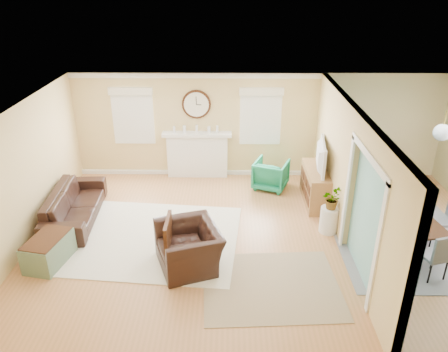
{
  "coord_description": "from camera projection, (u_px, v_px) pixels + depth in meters",
  "views": [
    {
      "loc": [
        -0.7,
        -7.24,
        4.73
      ],
      "look_at": [
        -0.8,
        0.3,
        1.2
      ],
      "focal_mm": 35.0,
      "sensor_mm": 36.0,
      "label": 1
    }
  ],
  "objects": [
    {
      "name": "wall_left",
      "position": [
        24.0,
        177.0,
        8.06
      ],
      "size": [
        0.02,
        6.0,
        2.6
      ],
      "primitive_type": "cube",
      "color": "#D5BB6F",
      "rests_on": "ground"
    },
    {
      "name": "wall_back",
      "position": [
        258.0,
        126.0,
        10.72
      ],
      "size": [
        9.0,
        0.02,
        2.6
      ],
      "primitive_type": "cube",
      "color": "#D5BB6F",
      "rests_on": "ground"
    },
    {
      "name": "eames_chair",
      "position": [
        189.0,
        247.0,
        7.62
      ],
      "size": [
        1.35,
        1.43,
        0.75
      ],
      "primitive_type": "imported",
      "rotation": [
        0.0,
        0.0,
        -1.22
      ],
      "color": "black",
      "rests_on": "floor"
    },
    {
      "name": "partition",
      "position": [
        347.0,
        170.0,
        8.22
      ],
      "size": [
        0.17,
        6.0,
        2.6
      ],
      "color": "#D5BB6F",
      "rests_on": "ground"
    },
    {
      "name": "tv",
      "position": [
        317.0,
        156.0,
        9.43
      ],
      "size": [
        0.3,
        1.14,
        0.65
      ],
      "primitive_type": "imported",
      "rotation": [
        0.0,
        0.0,
        1.43
      ],
      "color": "black",
      "rests_on": "credenza"
    },
    {
      "name": "wall_front",
      "position": [
        286.0,
        284.0,
        5.29
      ],
      "size": [
        9.0,
        0.02,
        2.6
      ],
      "primitive_type": "cube",
      "color": "#D5BB6F",
      "rests_on": "ground"
    },
    {
      "name": "garden_stool",
      "position": [
        329.0,
        220.0,
        8.66
      ],
      "size": [
        0.36,
        0.36,
        0.54
      ],
      "primitive_type": "cylinder",
      "color": "white",
      "rests_on": "floor"
    },
    {
      "name": "dining_chair_w",
      "position": [
        378.0,
        217.0,
        8.14
      ],
      "size": [
        0.54,
        0.54,
        1.0
      ],
      "color": "white",
      "rests_on": "floor"
    },
    {
      "name": "dining_table",
      "position": [
        404.0,
        228.0,
        8.35
      ],
      "size": [
        1.17,
        1.79,
        0.59
      ],
      "primitive_type": "imported",
      "rotation": [
        0.0,
        0.0,
        1.72
      ],
      "color": "#412112",
      "rests_on": "floor"
    },
    {
      "name": "rug_grey",
      "position": [
        401.0,
        240.0,
        8.47
      ],
      "size": [
        2.56,
        3.2,
        0.01
      ],
      "primitive_type": "cube",
      "color": "gray",
      "rests_on": "floor"
    },
    {
      "name": "green_chair",
      "position": [
        271.0,
        174.0,
        10.42
      ],
      "size": [
        0.97,
        0.98,
        0.7
      ],
      "primitive_type": "imported",
      "rotation": [
        0.0,
        0.0,
        2.77
      ],
      "color": "#0B7453",
      "rests_on": "floor"
    },
    {
      "name": "floor",
      "position": [
        265.0,
        238.0,
        8.56
      ],
      "size": [
        9.0,
        9.0,
        0.0
      ],
      "primitive_type": "plane",
      "color": "#B07745",
      "rests_on": "ground"
    },
    {
      "name": "dining_chair_s",
      "position": [
        435.0,
        251.0,
        7.27
      ],
      "size": [
        0.49,
        0.49,
        0.88
      ],
      "color": "gray",
      "rests_on": "floor"
    },
    {
      "name": "fireplace",
      "position": [
        198.0,
        154.0,
        10.93
      ],
      "size": [
        1.7,
        0.3,
        1.17
      ],
      "color": "white",
      "rests_on": "ground"
    },
    {
      "name": "rug_jute",
      "position": [
        271.0,
        285.0,
        7.25
      ],
      "size": [
        2.35,
        1.96,
        0.01
      ],
      "primitive_type": "cube",
      "rotation": [
        0.0,
        0.0,
        0.06
      ],
      "color": "tan",
      "rests_on": "floor"
    },
    {
      "name": "trunk",
      "position": [
        49.0,
        250.0,
        7.73
      ],
      "size": [
        0.72,
        1.0,
        0.52
      ],
      "color": "slate",
      "rests_on": "floor"
    },
    {
      "name": "wall_clock",
      "position": [
        196.0,
        104.0,
        10.47
      ],
      "size": [
        0.7,
        0.07,
        0.7
      ],
      "color": "#412112",
      "rests_on": "wall_back"
    },
    {
      "name": "credenza",
      "position": [
        315.0,
        186.0,
        9.74
      ],
      "size": [
        0.46,
        1.36,
        0.8
      ],
      "color": "#9E7649",
      "rests_on": "floor"
    },
    {
      "name": "window_right",
      "position": [
        261.0,
        112.0,
        10.53
      ],
      "size": [
        1.05,
        0.13,
        1.42
      ],
      "color": "white",
      "rests_on": "wall_back"
    },
    {
      "name": "rug_cream",
      "position": [
        156.0,
        238.0,
        8.53
      ],
      "size": [
        3.39,
        3.01,
        0.02
      ],
      "primitive_type": "cube",
      "rotation": [
        0.0,
        0.0,
        -0.09
      ],
      "color": "#EDE6CD",
      "rests_on": "floor"
    },
    {
      "name": "window_left",
      "position": [
        133.0,
        112.0,
        10.56
      ],
      "size": [
        1.05,
        0.13,
        1.42
      ],
      "color": "white",
      "rests_on": "wall_back"
    },
    {
      "name": "potted_plant",
      "position": [
        332.0,
        198.0,
        8.46
      ],
      "size": [
        0.43,
        0.47,
        0.43
      ],
      "primitive_type": "imported",
      "rotation": [
        0.0,
        0.0,
        1.27
      ],
      "color": "#337F33",
      "rests_on": "garden_stool"
    },
    {
      "name": "dining_chair_n",
      "position": [
        383.0,
        190.0,
        9.26
      ],
      "size": [
        0.49,
        0.49,
        0.9
      ],
      "color": "gray",
      "rests_on": "floor"
    },
    {
      "name": "ceiling",
      "position": [
        271.0,
        110.0,
        7.45
      ],
      "size": [
        9.0,
        6.0,
        0.02
      ],
      "primitive_type": "cube",
      "color": "white",
      "rests_on": "wall_back"
    },
    {
      "name": "pendant",
      "position": [
        442.0,
        133.0,
        7.58
      ],
      "size": [
        0.3,
        0.3,
        0.55
      ],
      "color": "gold",
      "rests_on": "ceiling"
    },
    {
      "name": "sofa",
      "position": [
        75.0,
        205.0,
        9.08
      ],
      "size": [
        1.03,
        2.31,
        0.66
      ],
      "primitive_type": "imported",
      "rotation": [
        0.0,
        0.0,
        1.64
      ],
      "color": "black",
      "rests_on": "floor"
    },
    {
      "name": "dining_chair_e",
      "position": [
        442.0,
        215.0,
        8.18
      ],
      "size": [
        0.47,
        0.47,
        1.03
      ],
      "color": "gray",
      "rests_on": "floor"
    }
  ]
}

